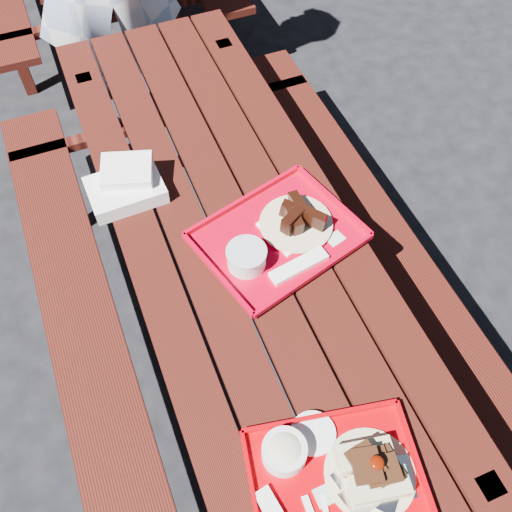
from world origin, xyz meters
The scene contains 5 objects.
ground centered at (0.00, 0.00, 0.00)m, with size 60.00×60.00×0.00m, color black.
picnic_table_near centered at (0.00, 0.00, 0.56)m, with size 1.41×2.40×0.75m.
near_tray centered at (-0.05, -0.79, 0.78)m, with size 0.48×0.41×0.13m.
far_tray centered at (0.10, -0.08, 0.77)m, with size 0.57×0.50×0.08m.
white_cloth centered at (-0.29, 0.30, 0.79)m, with size 0.25×0.22×0.10m.
Camera 1 is at (-0.36, -1.05, 2.23)m, focal length 40.00 mm.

